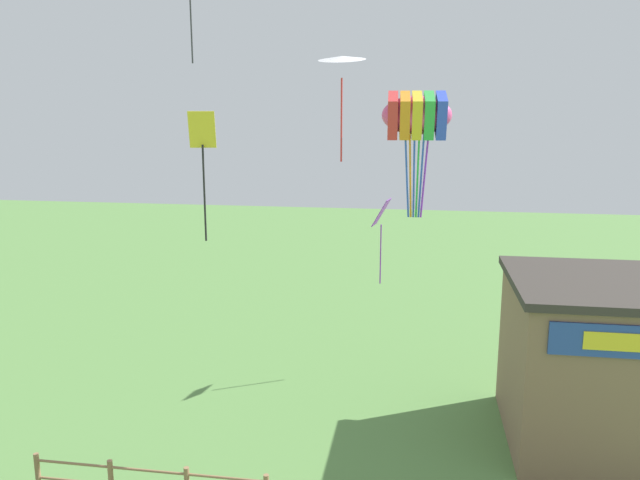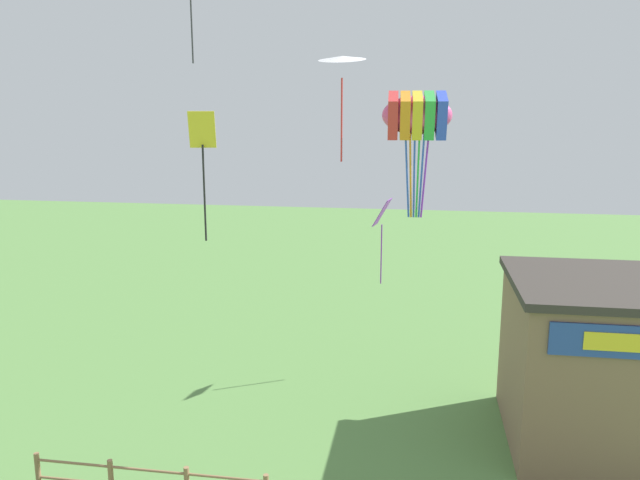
{
  "view_description": "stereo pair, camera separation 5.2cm",
  "coord_description": "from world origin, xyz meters",
  "px_view_note": "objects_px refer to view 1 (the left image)",
  "views": [
    {
      "loc": [
        2.49,
        -6.15,
        10.13
      ],
      "look_at": [
        0.0,
        9.52,
        6.88
      ],
      "focal_mm": 35.0,
      "sensor_mm": 36.0,
      "label": 1
    },
    {
      "loc": [
        2.54,
        -6.14,
        10.13
      ],
      "look_at": [
        0.0,
        9.52,
        6.88
      ],
      "focal_mm": 35.0,
      "sensor_mm": 36.0,
      "label": 2
    }
  ],
  "objects_px": {
    "kite_rainbow_parafoil": "(417,116)",
    "kite_yellow_diamond": "(203,152)",
    "seaside_building": "(627,363)",
    "kite_purple_streamer": "(381,222)",
    "kite_white_delta": "(342,60)"
  },
  "relations": [
    {
      "from": "kite_rainbow_parafoil",
      "to": "kite_yellow_diamond",
      "type": "height_order",
      "value": "kite_rainbow_parafoil"
    },
    {
      "from": "seaside_building",
      "to": "kite_rainbow_parafoil",
      "type": "xyz_separation_m",
      "value": [
        -6.58,
        -1.24,
        7.41
      ]
    },
    {
      "from": "kite_purple_streamer",
      "to": "kite_white_delta",
      "type": "bearing_deg",
      "value": -96.52
    },
    {
      "from": "kite_rainbow_parafoil",
      "to": "kite_purple_streamer",
      "type": "relative_size",
      "value": 1.05
    },
    {
      "from": "kite_white_delta",
      "to": "kite_purple_streamer",
      "type": "bearing_deg",
      "value": 83.48
    },
    {
      "from": "seaside_building",
      "to": "kite_white_delta",
      "type": "distance_m",
      "value": 12.51
    },
    {
      "from": "seaside_building",
      "to": "kite_yellow_diamond",
      "type": "relative_size",
      "value": 2.26
    },
    {
      "from": "kite_purple_streamer",
      "to": "kite_white_delta",
      "type": "xyz_separation_m",
      "value": [
        -0.76,
        -6.62,
        5.55
      ]
    },
    {
      "from": "kite_rainbow_parafoil",
      "to": "kite_white_delta",
      "type": "height_order",
      "value": "kite_white_delta"
    },
    {
      "from": "kite_white_delta",
      "to": "kite_yellow_diamond",
      "type": "xyz_separation_m",
      "value": [
        -3.08,
        -2.58,
        -2.32
      ]
    },
    {
      "from": "kite_rainbow_parafoil",
      "to": "kite_white_delta",
      "type": "distance_m",
      "value": 2.59
    },
    {
      "from": "kite_white_delta",
      "to": "seaside_building",
      "type": "bearing_deg",
      "value": 12.13
    },
    {
      "from": "seaside_building",
      "to": "kite_yellow_diamond",
      "type": "height_order",
      "value": "kite_yellow_diamond"
    },
    {
      "from": "kite_yellow_diamond",
      "to": "kite_white_delta",
      "type": "bearing_deg",
      "value": 39.9
    },
    {
      "from": "kite_rainbow_parafoil",
      "to": "kite_yellow_diamond",
      "type": "xyz_separation_m",
      "value": [
        -5.12,
        -3.19,
        -0.84
      ]
    }
  ]
}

